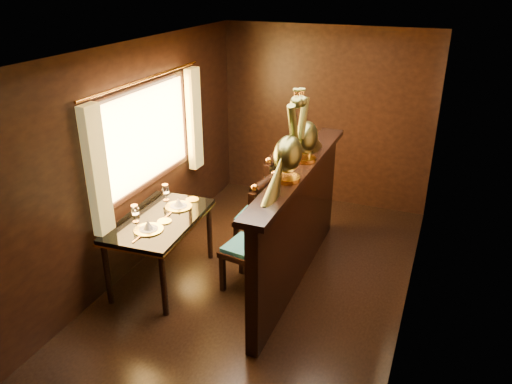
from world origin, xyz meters
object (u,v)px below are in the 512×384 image
dining_table (160,224)px  chair_right (268,203)px  peacock_right (306,124)px  peacock_left (288,138)px  chair_left (258,233)px

dining_table → chair_right: (0.89, 0.90, 0.01)m
chair_right → peacock_right: (0.49, -0.24, 1.06)m
peacock_left → peacock_right: 0.56m
chair_left → chair_right: size_ratio=1.00×
chair_left → dining_table: bearing=-161.9°
dining_table → peacock_right: bearing=21.8°
chair_left → peacock_right: size_ratio=1.67×
chair_right → peacock_left: 1.43m
dining_table → peacock_left: size_ratio=1.60×
chair_right → peacock_left: bearing=-58.1°
chair_left → chair_right: 0.73m
dining_table → peacock_left: peacock_left is taller
dining_table → chair_left: size_ratio=1.00×
chair_left → peacock_left: (0.33, -0.08, 1.08)m
dining_table → chair_right: bearing=41.4°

